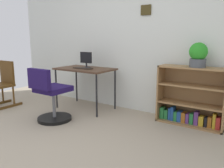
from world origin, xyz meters
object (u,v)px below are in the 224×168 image
Objects in this scene: desk at (85,71)px; bookshelf_low at (191,100)px; office_chair at (51,98)px; potted_plant_on_shelf at (198,55)px; keyboard at (83,68)px; rocking_chair at (3,83)px; monitor at (86,60)px.

bookshelf_low is (1.79, 0.28, -0.31)m from desk.
office_chair is 2.22m from potted_plant_on_shelf.
keyboard is at bearing -170.28° from potted_plant_on_shelf.
keyboard is at bearing -70.95° from desk.
rocking_chair is at bearing -162.03° from bookshelf_low.
office_chair is 1.37m from rocking_chair.
potted_plant_on_shelf reaches higher than rocking_chair.
bookshelf_low is at bearing 141.02° from potted_plant_on_shelf.
monitor reaches higher than bookshelf_low.
monitor is 0.33× the size of rocking_chair.
potted_plant_on_shelf is at bearing 6.82° from desk.
potted_plant_on_shelf is (0.07, -0.06, 0.66)m from bookshelf_low.
monitor is 1.89m from potted_plant_on_shelf.
monitor is 0.20m from keyboard.
monitor is 0.29× the size of bookshelf_low.
potted_plant_on_shelf reaches higher than bookshelf_low.
office_chair reaches higher than keyboard.
potted_plant_on_shelf is (1.86, 0.22, 0.36)m from desk.
monitor reaches higher than keyboard.
monitor is 1.00m from office_chair.
potted_plant_on_shelf reaches higher than keyboard.
keyboard is at bearing -168.16° from bookshelf_low.
potted_plant_on_shelf is at bearing -38.98° from bookshelf_low.
rocking_chair is 2.47× the size of potted_plant_on_shelf.
rocking_chair is at bearing 177.71° from office_chair.
monitor is 0.34× the size of office_chair.
potted_plant_on_shelf is (3.23, 0.97, 0.60)m from rocking_chair.
office_chair is (0.02, -0.85, -0.51)m from monitor.
rocking_chair reaches higher than keyboard.
bookshelf_low is (1.76, 0.37, -0.38)m from keyboard.
desk is 1.58m from rocking_chair.
bookshelf_low reaches higher than keyboard.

